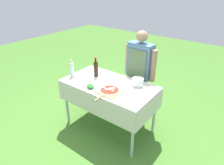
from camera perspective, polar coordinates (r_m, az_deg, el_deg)
name	(u,v)px	position (r m, az deg, el deg)	size (l,w,h in m)	color
ground_plane	(109,127)	(3.38, -0.82, -12.49)	(12.00, 12.00, 0.00)	#477A2D
prep_table	(109,89)	(2.97, -0.91, -1.88)	(1.39, 0.76, 0.80)	beige
person_cook	(140,69)	(3.23, 7.89, 3.80)	(0.56, 0.21, 1.50)	#70604C
pizza_on_peel	(109,91)	(2.72, -0.79, -2.37)	(0.31, 0.47, 0.06)	tan
oil_bottle	(96,69)	(3.13, -4.62, 3.95)	(0.07, 0.07, 0.32)	black
water_bottle	(72,69)	(3.17, -11.40, 3.93)	(0.07, 0.07, 0.28)	silver
herb_container	(90,86)	(2.82, -6.19, -1.14)	(0.20, 0.18, 0.05)	silver
mixing_tub	(138,82)	(2.90, 7.36, 0.17)	(0.17, 0.17, 0.10)	silver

